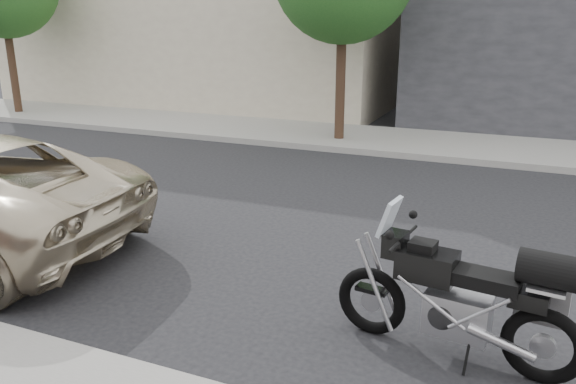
% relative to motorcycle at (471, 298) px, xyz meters
% --- Properties ---
extents(ground, '(120.00, 120.00, 0.00)m').
position_rel_motorcycle_xyz_m(ground, '(2.02, -2.60, -0.63)').
color(ground, black).
rests_on(ground, ground).
extents(far_sidewalk, '(44.00, 3.00, 0.15)m').
position_rel_motorcycle_xyz_m(far_sidewalk, '(2.02, -9.10, -0.55)').
color(far_sidewalk, gray).
rests_on(far_sidewalk, ground).
extents(motorcycle, '(2.30, 0.76, 1.46)m').
position_rel_motorcycle_xyz_m(motorcycle, '(0.00, 0.00, 0.00)').
color(motorcycle, black).
rests_on(motorcycle, ground).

